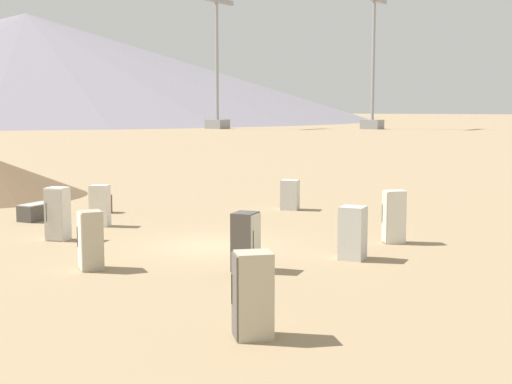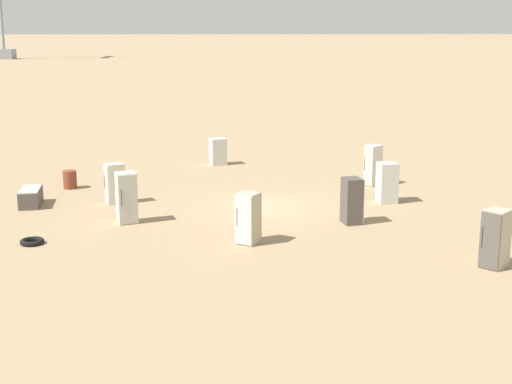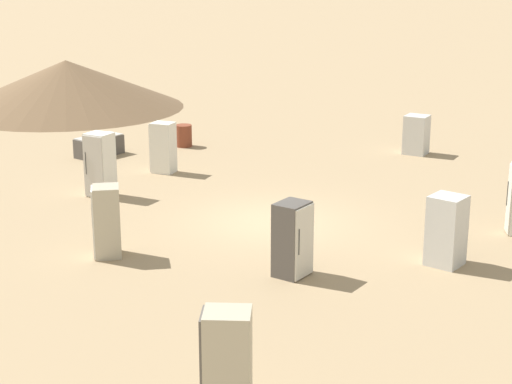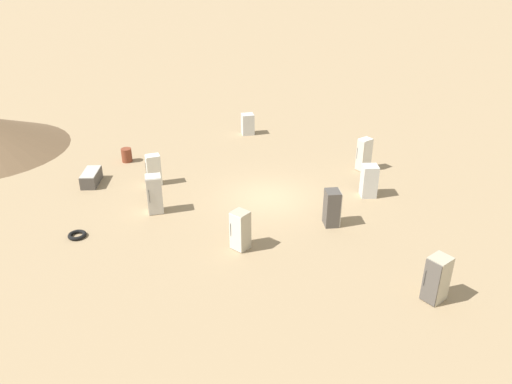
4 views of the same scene
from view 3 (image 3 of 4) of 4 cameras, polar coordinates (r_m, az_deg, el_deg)
The scene contains 11 objects.
ground_plane at distance 23.36m, azimuth 1.03°, elevation -2.00°, with size 1000.00×1000.00×0.00m, color #9E8460.
dirt_mound at distance 40.42m, azimuth -12.50°, elevation 7.03°, with size 10.65×10.65×2.20m.
discarded_fridge_0 at distance 25.93m, azimuth -10.36°, elevation 1.80°, with size 0.85×0.88×1.93m.
discarded_fridge_1 at distance 13.81m, azimuth -1.97°, elevation -11.41°, with size 1.01×1.02×1.82m.
discarded_fridge_2 at distance 28.37m, azimuth -6.22°, elevation 2.96°, with size 0.82×0.91×1.68m.
discarded_fridge_3 at distance 31.31m, azimuth 10.65°, elevation 3.78°, with size 0.96×0.97×1.41m.
discarded_fridge_4 at distance 20.55m, azimuth 12.60°, elevation -2.52°, with size 0.87×0.84×1.69m.
discarded_fridge_5 at distance 20.89m, azimuth -9.94°, elevation -1.95°, with size 0.92×0.92×1.76m.
discarded_fridge_6 at distance 31.08m, azimuth -10.41°, elevation 3.04°, with size 1.78×0.96×0.71m.
discarded_fridge_7 at distance 19.41m, azimuth 2.45°, elevation -3.18°, with size 0.87×0.80×1.73m.
rusty_barrel at distance 32.08m, azimuth -4.84°, elevation 3.76°, with size 0.61×0.61×0.81m.
Camera 3 is at (-15.88, -15.49, 7.33)m, focal length 60.00 mm.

